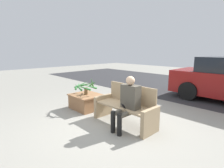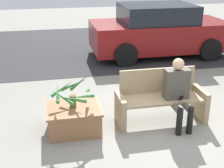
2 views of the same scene
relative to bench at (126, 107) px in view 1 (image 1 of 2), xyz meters
The scene contains 6 objects.
ground_plane 0.56m from the bench, 107.47° to the right, with size 30.00×30.00×0.00m, color gray.
road_surface 5.51m from the bench, 91.17° to the left, with size 20.00×6.00×0.01m, color #2D2D30.
bench is the anchor object (origin of this frame).
person_seated 0.39m from the bench, 39.83° to the right, with size 0.43×0.61×1.20m.
planter_box 1.58m from the bench, behind, with size 0.91×0.79×0.44m.
potted_plant 1.60m from the bench, behind, with size 0.73×0.74×0.57m.
Camera 1 is at (2.80, -2.64, 1.75)m, focal length 28.00 mm.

